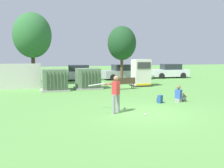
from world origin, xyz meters
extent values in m
plane|color=#5B9947|center=(0.00, 0.00, 0.00)|extent=(96.00, 96.00, 0.00)
cube|color=beige|center=(-6.65, 10.50, 1.00)|extent=(4.80, 0.12, 2.00)
cube|color=#9E9B93|center=(-3.32, 8.88, 0.06)|extent=(2.10, 1.70, 0.12)
cube|color=#607A5B|center=(-3.32, 8.88, 0.87)|extent=(1.80, 1.40, 1.50)
cube|color=#52684E|center=(-3.96, 8.12, 0.87)|extent=(0.06, 0.12, 1.27)
cube|color=#52684E|center=(-3.70, 8.12, 0.87)|extent=(0.06, 0.12, 1.27)
cube|color=#52684E|center=(-3.45, 8.12, 0.87)|extent=(0.06, 0.12, 1.27)
cube|color=#52684E|center=(-3.19, 8.12, 0.87)|extent=(0.06, 0.12, 1.27)
cube|color=#52684E|center=(-2.94, 8.12, 0.87)|extent=(0.06, 0.12, 1.27)
cube|color=#52684E|center=(-2.68, 8.12, 0.87)|extent=(0.06, 0.12, 1.27)
cube|color=#9E9B93|center=(-0.71, 9.16, 0.06)|extent=(2.10, 1.70, 0.12)
cube|color=#607A5B|center=(-0.71, 9.16, 0.87)|extent=(1.80, 1.40, 1.50)
cube|color=#52684E|center=(-1.35, 8.40, 0.87)|extent=(0.06, 0.12, 1.27)
cube|color=#52684E|center=(-1.09, 8.40, 0.87)|extent=(0.06, 0.12, 1.27)
cube|color=#52684E|center=(-0.84, 8.40, 0.87)|extent=(0.06, 0.12, 1.27)
cube|color=#52684E|center=(-0.58, 8.40, 0.87)|extent=(0.06, 0.12, 1.27)
cube|color=#52684E|center=(-0.33, 8.40, 0.87)|extent=(0.06, 0.12, 1.27)
cube|color=#52684E|center=(-0.07, 8.40, 0.87)|extent=(0.06, 0.12, 1.27)
cube|color=#262626|center=(4.02, 9.50, 0.05)|extent=(1.60, 1.40, 0.10)
cube|color=silver|center=(4.02, 9.50, 1.20)|extent=(1.40, 1.20, 2.20)
cube|color=#383838|center=(4.02, 8.88, 1.81)|extent=(1.19, 0.04, 0.55)
cube|color=yellow|center=(4.02, 8.88, 0.20)|extent=(1.33, 0.04, 0.16)
cube|color=#4C3828|center=(1.90, 8.00, 0.45)|extent=(1.83, 0.55, 0.05)
cube|color=#4C3828|center=(1.92, 7.82, 0.70)|extent=(1.80, 0.19, 0.44)
cylinder|color=#4C3828|center=(1.13, 8.07, 0.21)|extent=(0.06, 0.06, 0.42)
cylinder|color=#4C3828|center=(2.65, 8.20, 0.21)|extent=(0.06, 0.06, 0.42)
cylinder|color=#4C3828|center=(1.15, 7.80, 0.21)|extent=(0.06, 0.06, 0.42)
cylinder|color=#4C3828|center=(2.68, 7.93, 0.21)|extent=(0.06, 0.06, 0.42)
cylinder|color=gray|center=(-1.42, 0.35, 0.44)|extent=(0.16, 0.16, 0.88)
cylinder|color=gray|center=(-1.09, 0.70, 0.44)|extent=(0.16, 0.16, 0.88)
cube|color=red|center=(-1.25, 0.53, 1.18)|extent=(0.45, 0.45, 0.60)
sphere|color=#9E7051|center=(-1.25, 0.53, 1.62)|extent=(0.23, 0.23, 0.23)
cylinder|color=#9E7051|center=(-1.59, 0.72, 1.34)|extent=(0.52, 0.32, 0.09)
cylinder|color=#9E7051|center=(-1.46, 0.85, 1.34)|extent=(0.31, 0.53, 0.09)
cylinder|color=#B2B2B7|center=(-2.01, 1.26, 1.27)|extent=(0.66, 0.63, 0.21)
sphere|color=#B2B2B7|center=(-1.71, 0.96, 1.34)|extent=(0.08, 0.08, 0.08)
sphere|color=white|center=(-0.14, -0.34, 0.04)|extent=(0.09, 0.09, 0.09)
cube|color=gray|center=(3.04, 2.03, 0.10)|extent=(0.34, 0.40, 0.20)
cube|color=#3359B2|center=(3.04, 2.03, 0.46)|extent=(0.33, 0.41, 0.52)
sphere|color=brown|center=(3.04, 2.03, 0.85)|extent=(0.22, 0.22, 0.22)
cylinder|color=gray|center=(3.22, 2.20, 0.22)|extent=(0.47, 0.27, 0.13)
cylinder|color=gray|center=(3.43, 2.27, 0.23)|extent=(0.32, 0.21, 0.46)
cylinder|color=gray|center=(3.28, 2.01, 0.22)|extent=(0.47, 0.27, 0.13)
cylinder|color=gray|center=(3.49, 2.08, 0.23)|extent=(0.32, 0.21, 0.46)
cylinder|color=brown|center=(3.17, 2.32, 0.42)|extent=(0.42, 0.21, 0.32)
cylinder|color=brown|center=(3.32, 1.88, 0.42)|extent=(0.42, 0.21, 0.32)
cube|color=#264C8C|center=(1.88, 2.05, 0.22)|extent=(0.38, 0.35, 0.44)
cube|color=navy|center=(1.80, 2.16, 0.15)|extent=(0.22, 0.18, 0.22)
cylinder|color=#4C3828|center=(-4.79, 13.15, 1.36)|extent=(0.33, 0.33, 2.71)
ellipsoid|color=#2D6633|center=(-4.79, 13.15, 4.40)|extent=(3.34, 3.34, 3.96)
cylinder|color=brown|center=(4.02, 14.38, 1.19)|extent=(0.29, 0.29, 2.39)
ellipsoid|color=#1E4723|center=(4.02, 14.38, 3.87)|extent=(2.94, 2.94, 3.49)
cube|color=navy|center=(-6.29, 15.59, 0.58)|extent=(4.40, 2.29, 0.80)
cube|color=#262B33|center=(-6.14, 15.61, 1.30)|extent=(2.30, 1.85, 0.64)
cylinder|color=black|center=(-7.45, 14.56, 0.32)|extent=(0.67, 0.31, 0.64)
cylinder|color=black|center=(-7.70, 16.24, 0.32)|extent=(0.67, 0.31, 0.64)
cylinder|color=black|center=(-4.88, 14.94, 0.32)|extent=(0.67, 0.31, 0.64)
cylinder|color=black|center=(-5.12, 16.62, 0.32)|extent=(0.67, 0.31, 0.64)
cube|color=#B2B2B7|center=(-0.39, 16.06, 0.58)|extent=(4.38, 2.22, 0.80)
cube|color=#262B33|center=(-0.24, 16.04, 1.30)|extent=(2.28, 1.81, 0.64)
cylinder|color=black|center=(-1.79, 15.38, 0.32)|extent=(0.66, 0.30, 0.64)
cylinder|color=black|center=(-1.57, 17.06, 0.32)|extent=(0.66, 0.30, 0.64)
cylinder|color=black|center=(0.80, 15.05, 0.32)|extent=(0.66, 0.30, 0.64)
cylinder|color=black|center=(1.01, 16.73, 0.32)|extent=(0.66, 0.30, 0.64)
cube|color=#B2B2B7|center=(4.43, 15.65, 0.58)|extent=(4.28, 1.91, 0.80)
cube|color=#262B33|center=(4.58, 15.66, 1.30)|extent=(2.18, 1.66, 0.64)
cylinder|color=black|center=(3.17, 14.74, 0.32)|extent=(0.65, 0.25, 0.64)
cylinder|color=black|center=(3.09, 16.44, 0.32)|extent=(0.65, 0.25, 0.64)
cylinder|color=black|center=(5.77, 14.87, 0.32)|extent=(0.65, 0.25, 0.64)
cylinder|color=black|center=(5.69, 16.57, 0.32)|extent=(0.65, 0.25, 0.64)
cube|color=silver|center=(10.40, 15.65, 0.58)|extent=(4.37, 2.19, 0.80)
cube|color=#262B33|center=(10.55, 15.63, 1.30)|extent=(2.27, 1.80, 0.64)
cylinder|color=black|center=(9.01, 14.96, 0.32)|extent=(0.66, 0.30, 0.64)
cylinder|color=black|center=(9.21, 16.65, 0.32)|extent=(0.66, 0.30, 0.64)
cylinder|color=black|center=(11.59, 14.65, 0.32)|extent=(0.66, 0.30, 0.64)
cylinder|color=black|center=(11.80, 16.33, 0.32)|extent=(0.66, 0.30, 0.64)
camera|label=1|loc=(-4.96, -10.55, 2.72)|focal=40.78mm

